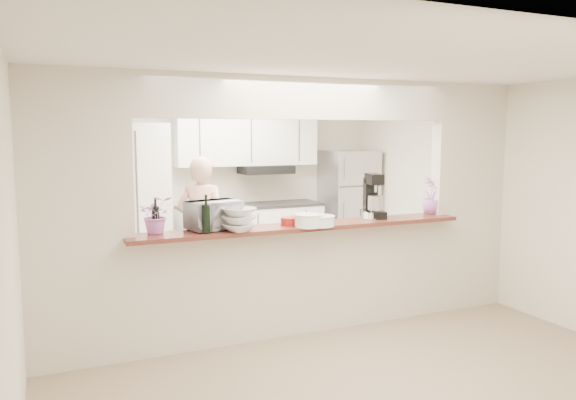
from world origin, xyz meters
TOP-DOWN VIEW (x-y plane):
  - floor at (0.00, 0.00)m, footprint 6.00×6.00m
  - tile_overlay at (0.00, 1.55)m, footprint 5.00×2.90m
  - partition at (0.00, 0.00)m, footprint 5.00×0.15m
  - bar_counter at (0.00, -0.00)m, footprint 3.40×0.38m
  - kitchen_cabinets at (-0.19, 2.72)m, footprint 3.15×0.62m
  - refrigerator at (2.05, 2.65)m, footprint 0.75×0.70m
  - flower_left at (-1.40, 0.05)m, footprint 0.32×0.28m
  - wine_bottle_a at (-1.40, 0.07)m, footprint 0.06×0.06m
  - wine_bottle_b at (-1.00, -0.15)m, footprint 0.07×0.07m
  - toaster_oven at (-0.87, 0.05)m, footprint 0.54×0.42m
  - serving_bowls at (-0.70, -0.15)m, footprint 0.37×0.37m
  - plate_stack_a at (-0.02, -0.19)m, footprint 0.27×0.27m
  - plate_stack_b at (0.10, -0.19)m, footprint 0.29×0.29m
  - red_bowl at (-0.15, -0.03)m, footprint 0.16×0.16m
  - tan_bowl at (0.11, -0.03)m, footprint 0.14×0.14m
  - utensil_caddy at (0.80, -0.02)m, footprint 0.27×0.21m
  - stand_mixer at (0.85, 0.07)m, footprint 0.27×0.35m
  - flower_right at (1.60, 0.05)m, footprint 0.27×0.27m
  - person at (-0.56, 1.63)m, footprint 0.74×0.68m

SIDE VIEW (x-z plane):
  - floor at x=0.00m, z-range 0.00..0.00m
  - tile_overlay at x=0.00m, z-range 0.00..0.01m
  - bar_counter at x=0.00m, z-range 0.03..1.12m
  - person at x=-0.56m, z-range 0.00..1.69m
  - refrigerator at x=2.05m, z-range 0.00..1.70m
  - kitchen_cabinets at x=-0.19m, z-range -0.15..2.10m
  - tan_bowl at x=0.11m, z-range 1.09..1.15m
  - red_bowl at x=-0.15m, z-range 1.09..1.17m
  - plate_stack_b at x=0.10m, z-range 1.09..1.19m
  - plate_stack_a at x=-0.02m, z-range 1.09..1.21m
  - utensil_caddy at x=0.80m, z-range 1.07..1.29m
  - serving_bowls at x=-0.70m, z-range 1.09..1.30m
  - wine_bottle_a at x=-1.40m, z-range 1.06..1.37m
  - toaster_oven at x=-0.87m, z-range 1.09..1.35m
  - wine_bottle_b at x=-1.00m, z-range 1.05..1.40m
  - flower_left at x=-1.40m, z-range 1.09..1.42m
  - flower_right at x=1.60m, z-range 1.09..1.49m
  - stand_mixer at x=0.85m, z-range 1.07..1.53m
  - partition at x=0.00m, z-range 0.23..2.73m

